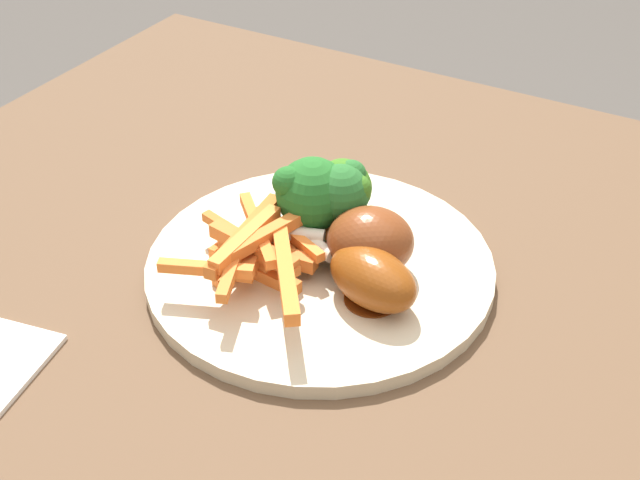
{
  "coord_description": "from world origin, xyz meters",
  "views": [
    {
      "loc": [
        0.18,
        -0.45,
        1.15
      ],
      "look_at": [
        -0.08,
        0.01,
        0.76
      ],
      "focal_mm": 47.89,
      "sensor_mm": 36.0,
      "label": 1
    }
  ],
  "objects": [
    {
      "name": "dining_table",
      "position": [
        0.0,
        0.0,
        0.62
      ],
      "size": [
        1.02,
        0.78,
        0.73
      ],
      "color": "brown",
      "rests_on": "ground_plane"
    },
    {
      "name": "dinner_plate",
      "position": [
        -0.08,
        0.01,
        0.74
      ],
      "size": [
        0.27,
        0.27,
        0.01
      ],
      "primitive_type": "cylinder",
      "color": "beige",
      "rests_on": "dining_table"
    },
    {
      "name": "broccoli_floret_front",
      "position": [
        -0.1,
        0.03,
        0.79
      ],
      "size": [
        0.07,
        0.06,
        0.07
      ],
      "color": "#7AAC52",
      "rests_on": "dinner_plate"
    },
    {
      "name": "broccoli_floret_middle",
      "position": [
        -0.08,
        0.05,
        0.78
      ],
      "size": [
        0.06,
        0.05,
        0.06
      ],
      "color": "#78B052",
      "rests_on": "dinner_plate"
    },
    {
      "name": "broccoli_floret_back",
      "position": [
        -0.08,
        0.04,
        0.79
      ],
      "size": [
        0.05,
        0.05,
        0.07
      ],
      "color": "#79AC5C",
      "rests_on": "dinner_plate"
    },
    {
      "name": "carrot_fries_pile",
      "position": [
        -0.11,
        -0.03,
        0.77
      ],
      "size": [
        0.14,
        0.15,
        0.04
      ],
      "color": "orange",
      "rests_on": "dinner_plate"
    },
    {
      "name": "chicken_drumstick_near",
      "position": [
        -0.03,
        -0.01,
        0.76
      ],
      "size": [
        0.12,
        0.07,
        0.04
      ],
      "color": "#5B2409",
      "rests_on": "dinner_plate"
    },
    {
      "name": "chicken_drumstick_far",
      "position": [
        -0.04,
        0.02,
        0.77
      ],
      "size": [
        0.13,
        0.08,
        0.05
      ],
      "color": "#53210F",
      "rests_on": "dinner_plate"
    }
  ]
}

